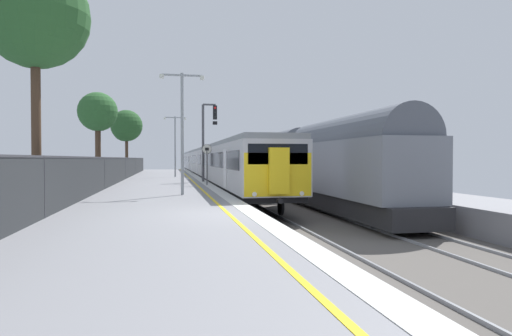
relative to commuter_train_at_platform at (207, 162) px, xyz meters
The scene contains 11 objects.
ground 35.64m from the commuter_train_at_platform, 89.12° to the right, with size 17.40×110.00×1.21m.
commuter_train_at_platform is the anchor object (origin of this frame).
freight_train_adjacent_track 23.12m from the commuter_train_at_platform, 80.03° to the right, with size 2.60×25.63×4.53m.
signal_gantry 17.26m from the commuter_train_at_platform, 95.00° to the right, with size 1.10×0.24×5.55m.
speed_limit_sign 21.43m from the commuter_train_at_platform, 94.94° to the right, with size 0.59×0.08×2.52m.
platform_lamp_mid 28.67m from the commuter_train_at_platform, 97.16° to the right, with size 2.00×0.20×5.50m.
platform_lamp_far 9.32m from the commuter_train_at_platform, 113.01° to the right, with size 2.00×0.20×5.42m.
platform_back_fence 36.38m from the commuter_train_at_platform, 101.97° to the right, with size 0.07×99.00×1.73m.
background_tree_left 34.34m from the commuter_train_at_platform, 104.28° to the right, with size 3.49×3.49×8.11m.
background_tree_centre 10.16m from the commuter_train_at_platform, 160.71° to the left, with size 3.54×3.54×7.13m.
background_tree_right 17.65m from the commuter_train_at_platform, 122.25° to the right, with size 2.86×2.88×6.51m.
Camera 1 is at (-2.11, -12.98, 1.65)m, focal length 30.97 mm.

